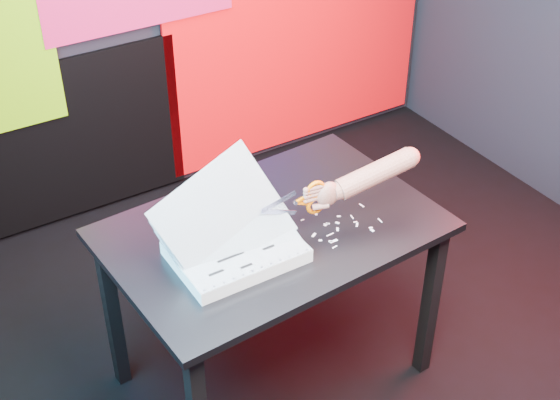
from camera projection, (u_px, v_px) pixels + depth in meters
room at (379, 45)px, 2.56m from camera, size 3.01×3.01×2.71m
backdrop at (200, 12)px, 3.83m from camera, size 2.88×0.05×2.08m
work_table at (272, 248)px, 2.80m from camera, size 1.19×0.83×0.75m
printout_stack at (235, 249)px, 2.59m from camera, size 0.48×0.31×0.38m
scissors at (311, 199)px, 2.63m from camera, size 0.24×0.04×0.13m
hand_forearm at (367, 177)px, 2.68m from camera, size 0.43×0.12×0.15m
paper_clippings at (338, 227)px, 2.74m from camera, size 0.26×0.21×0.00m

